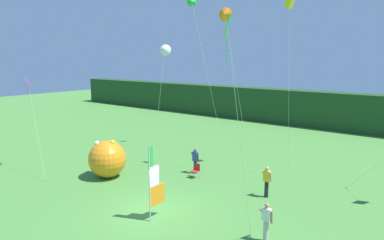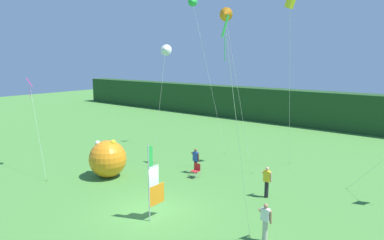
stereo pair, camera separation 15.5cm
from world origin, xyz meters
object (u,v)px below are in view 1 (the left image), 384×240
at_px(person_near_banner, 195,160).
at_px(kite_white_delta_6, 165,50).
at_px(kite_yellow_box_2, 289,5).
at_px(kite_green_delta_4, 192,3).
at_px(folding_chair, 196,169).
at_px(banner_flag, 154,184).
at_px(person_mid_field, 267,181).
at_px(person_far_left, 266,221).
at_px(kite_orange_delta_0, 225,15).
at_px(kite_green_diamond_3, 230,54).
at_px(kite_magenta_diamond_5, 29,90).
at_px(inflatable_balloon, 107,159).

xyz_separation_m(person_near_banner, kite_white_delta_6, (-3.27, 0.75, 7.17)).
bearing_deg(kite_white_delta_6, kite_yellow_box_2, 28.85).
distance_m(kite_green_delta_4, kite_white_delta_6, 6.30).
relative_size(person_near_banner, folding_chair, 1.89).
distance_m(banner_flag, person_mid_field, 6.48).
xyz_separation_m(person_mid_field, person_far_left, (2.14, -4.36, -0.03)).
height_order(kite_green_delta_4, kite_white_delta_6, kite_green_delta_4).
relative_size(banner_flag, person_mid_field, 2.12).
distance_m(person_near_banner, person_far_left, 9.25).
distance_m(person_near_banner, kite_orange_delta_0, 9.56).
xyz_separation_m(kite_green_diamond_3, kite_white_delta_6, (-10.98, 8.98, 0.41)).
bearing_deg(kite_magenta_diamond_5, banner_flag, -2.38).
distance_m(person_mid_field, kite_green_delta_4, 16.27).
bearing_deg(person_mid_field, kite_green_diamond_3, -73.70).
bearing_deg(kite_orange_delta_0, folding_chair, -99.55).
distance_m(banner_flag, person_far_left, 5.33).
bearing_deg(kite_yellow_box_2, kite_magenta_diamond_5, -140.88).
xyz_separation_m(person_mid_field, kite_white_delta_6, (-8.81, 1.55, 7.14)).
distance_m(kite_yellow_box_2, kite_magenta_diamond_5, 17.91).
height_order(person_near_banner, kite_yellow_box_2, kite_yellow_box_2).
distance_m(inflatable_balloon, kite_yellow_box_2, 15.30).
bearing_deg(kite_yellow_box_2, person_mid_field, -74.21).
relative_size(inflatable_balloon, kite_magenta_diamond_5, 0.40).
distance_m(kite_green_diamond_3, kite_magenta_diamond_5, 17.26).
xyz_separation_m(banner_flag, person_far_left, (5.09, 1.35, -0.86)).
relative_size(folding_chair, kite_orange_delta_0, 0.08).
distance_m(kite_green_diamond_3, kite_green_delta_4, 18.99).
bearing_deg(folding_chair, kite_green_delta_4, 129.86).
height_order(inflatable_balloon, kite_yellow_box_2, kite_yellow_box_2).
xyz_separation_m(person_far_left, kite_white_delta_6, (-10.95, 5.91, 7.17)).
xyz_separation_m(kite_green_delta_4, kite_magenta_diamond_5, (-4.62, -11.58, -6.47)).
height_order(banner_flag, person_far_left, banner_flag).
height_order(kite_orange_delta_0, kite_magenta_diamond_5, kite_orange_delta_0).
bearing_deg(kite_green_diamond_3, kite_magenta_diamond_5, 172.59).
height_order(kite_orange_delta_0, kite_green_delta_4, kite_green_delta_4).
relative_size(person_mid_field, kite_orange_delta_0, 0.16).
distance_m(kite_magenta_diamond_5, kite_white_delta_6, 9.42).
bearing_deg(kite_white_delta_6, inflatable_balloon, -98.12).
bearing_deg(kite_orange_delta_0, kite_white_delta_6, -165.10).
bearing_deg(kite_green_delta_4, folding_chair, -50.14).
xyz_separation_m(banner_flag, kite_white_delta_6, (-5.86, 7.27, 6.31)).
xyz_separation_m(person_mid_field, kite_orange_delta_0, (-4.62, 2.67, 9.30)).
height_order(person_far_left, kite_magenta_diamond_5, kite_magenta_diamond_5).
relative_size(person_mid_field, kite_magenta_diamond_5, 0.28).
bearing_deg(kite_green_diamond_3, kite_orange_delta_0, 123.93).
distance_m(person_near_banner, folding_chair, 0.88).
xyz_separation_m(kite_yellow_box_2, kite_magenta_diamond_5, (-13.24, -10.76, -5.46)).
distance_m(banner_flag, kite_white_delta_6, 11.27).
bearing_deg(kite_orange_delta_0, kite_yellow_box_2, 43.29).
relative_size(kite_yellow_box_2, kite_magenta_diamond_5, 1.83).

